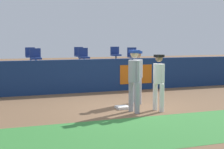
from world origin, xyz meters
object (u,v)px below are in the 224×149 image
Objects in this scene: seat_front_center at (84,56)px; player_coach_visitor at (134,76)px; seat_back_right at (116,54)px; seat_back_left at (30,55)px; player_runner_visitor at (138,73)px; seat_back_center at (79,54)px; seat_front_right at (133,55)px; seat_front_left at (36,57)px; player_fielder_home at (159,79)px; first_base at (122,107)px.

player_coach_visitor is at bearing -89.46° from seat_front_center.
seat_back_right is 4.42m from seat_back_left.
seat_back_center reaches higher than player_runner_visitor.
seat_back_right and seat_back_left have the same top height.
seat_back_center is 1.00× the size of seat_front_right.
seat_front_left is at bearing -143.26° from seat_back_center.
player_runner_visitor is at bearing 143.18° from player_coach_visitor.
seat_back_left is at bearing -154.66° from player_runner_visitor.
player_coach_visitor is 2.25× the size of seat_back_center.
seat_back_center is at bearing 169.72° from player_coach_visitor.
seat_front_center is at bearing -0.01° from seat_front_left.
player_fielder_home is 5.86m from seat_front_center.
seat_front_center is (-0.05, 5.70, 0.35)m from player_coach_visitor.
seat_front_right is (2.53, 5.09, 1.41)m from first_base.
seat_back_left is at bearing 180.00° from seat_back_center.
seat_back_center is at bearing 171.09° from player_fielder_home.
seat_back_center is at bearing 82.26° from seat_front_center.
player_runner_visitor reaches higher than first_base.
player_coach_visitor reaches higher than player_fielder_home.
first_base is 5.85m from seat_front_right.
first_base is 1.23m from player_coach_visitor.
player_coach_visitor reaches higher than seat_back_center.
seat_back_left is (-2.25, 7.50, 0.35)m from player_coach_visitor.
seat_back_right reaches higher than player_fielder_home.
seat_back_right reaches higher than player_runner_visitor.
first_base is 0.48× the size of seat_front_left.
seat_back_left is at bearing -171.55° from player_fielder_home.
seat_front_left reaches higher than player_runner_visitor.
player_fielder_home is 1.35m from player_runner_visitor.
player_fielder_home is 2.08× the size of seat_front_left.
player_fielder_home is at bearing -105.56° from seat_front_right.
first_base is 0.48× the size of seat_front_right.
seat_front_left is at bearing 180.00° from seat_front_right.
seat_back_center is (-1.98, -0.00, -0.00)m from seat_back_right.
seat_back_left is 4.98m from seat_front_right.
seat_back_center is (0.32, 6.89, 1.41)m from first_base.
seat_back_left is at bearing 158.83° from seat_front_right.
seat_front_right is (2.45, 0.00, 0.00)m from seat_front_center.
seat_front_center is 2.45m from seat_front_right.
player_coach_visitor is 7.84m from seat_back_left.
seat_front_center is at bearing -39.30° from seat_back_left.
seat_front_center and seat_back_right have the same top height.
player_fielder_home is at bearing -81.76° from seat_front_center.
player_coach_visitor reaches higher than seat_back_left.
seat_back_center is (0.19, 7.50, 0.35)m from player_coach_visitor.
seat_front_left is at bearing -157.71° from seat_back_right.
player_runner_visitor is 2.16× the size of seat_back_left.
seat_back_right is (2.30, 6.89, 1.41)m from first_base.
seat_front_left is (-3.00, 5.78, 0.44)m from player_fielder_home.
player_coach_visitor is at bearing -112.76° from seat_front_right.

